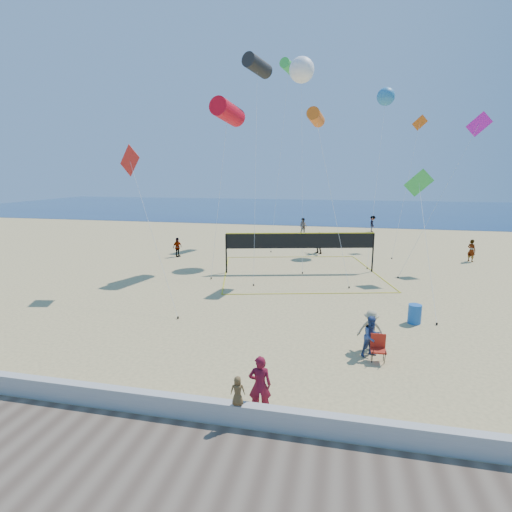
% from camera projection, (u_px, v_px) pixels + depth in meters
% --- Properties ---
extents(ground, '(120.00, 120.00, 0.00)m').
position_uv_depth(ground, '(281.00, 372.00, 13.10)').
color(ground, '#D7BB79').
rests_on(ground, ground).
extents(ocean, '(140.00, 50.00, 0.03)m').
position_uv_depth(ocean, '(334.00, 209.00, 72.37)').
color(ocean, navy).
rests_on(ocean, ground).
extents(seawall, '(32.00, 0.30, 0.60)m').
position_uv_depth(seawall, '(263.00, 417.00, 10.17)').
color(seawall, beige).
rests_on(seawall, ground).
extents(boardwalk, '(32.00, 3.60, 0.03)m').
position_uv_depth(boardwalk, '(243.00, 486.00, 8.32)').
color(boardwalk, brown).
rests_on(boardwalk, ground).
extents(woman, '(0.68, 0.51, 1.68)m').
position_uv_depth(woman, '(260.00, 385.00, 10.67)').
color(woman, maroon).
rests_on(woman, ground).
extents(toddler, '(0.42, 0.31, 0.77)m').
position_uv_depth(toddler, '(238.00, 391.00, 10.11)').
color(toddler, brown).
rests_on(toddler, seawall).
extents(bystander_a, '(0.91, 0.85, 1.49)m').
position_uv_depth(bystander_a, '(372.00, 336.00, 14.09)').
color(bystander_a, '#32487E').
rests_on(bystander_a, ground).
extents(bystander_b, '(1.02, 0.64, 1.51)m').
position_uv_depth(bystander_b, '(371.00, 330.00, 14.63)').
color(bystander_b, tan).
rests_on(bystander_b, ground).
extents(far_person_0, '(0.69, 0.96, 1.51)m').
position_uv_depth(far_person_0, '(177.00, 247.00, 30.97)').
color(far_person_0, gray).
rests_on(far_person_0, ground).
extents(far_person_1, '(1.50, 1.49, 1.73)m').
position_uv_depth(far_person_1, '(319.00, 243.00, 32.27)').
color(far_person_1, gray).
rests_on(far_person_1, ground).
extents(far_person_2, '(0.70, 0.71, 1.66)m').
position_uv_depth(far_person_2, '(471.00, 251.00, 29.27)').
color(far_person_2, gray).
rests_on(far_person_2, ground).
extents(far_person_3, '(0.92, 0.75, 1.79)m').
position_uv_depth(far_person_3, '(303.00, 227.00, 41.85)').
color(far_person_3, gray).
rests_on(far_person_3, ground).
extents(far_person_4, '(0.74, 1.20, 1.80)m').
position_uv_depth(far_person_4, '(373.00, 224.00, 44.06)').
color(far_person_4, gray).
rests_on(far_person_4, ground).
extents(camp_chair, '(0.53, 0.65, 1.05)m').
position_uv_depth(camp_chair, '(378.00, 346.00, 13.78)').
color(camp_chair, '#A72013').
rests_on(camp_chair, ground).
extents(trash_barrel, '(0.71, 0.71, 0.84)m').
position_uv_depth(trash_barrel, '(415.00, 314.00, 17.28)').
color(trash_barrel, '#1A58AD').
rests_on(trash_barrel, ground).
extents(volleyball_net, '(11.90, 11.79, 2.63)m').
position_uv_depth(volleyball_net, '(300.00, 245.00, 25.91)').
color(volleyball_net, black).
rests_on(volleyball_net, ground).
extents(kite_0, '(1.72, 4.99, 11.06)m').
position_uv_depth(kite_0, '(228.00, 112.00, 25.69)').
color(kite_0, red).
rests_on(kite_0, ground).
extents(kite_1, '(2.14, 7.87, 14.15)m').
position_uv_depth(kite_1, '(257.00, 66.00, 26.83)').
color(kite_1, black).
rests_on(kite_1, ground).
extents(kite_2, '(2.85, 3.24, 10.10)m').
position_uv_depth(kite_2, '(316.00, 117.00, 23.30)').
color(kite_2, '#DA5D14').
rests_on(kite_2, ground).
extents(kite_3, '(5.05, 4.51, 7.90)m').
position_uv_depth(kite_3, '(132.00, 167.00, 21.09)').
color(kite_3, red).
rests_on(kite_3, ground).
extents(kite_4, '(1.71, 8.53, 6.68)m').
position_uv_depth(kite_4, '(419.00, 188.00, 23.53)').
color(kite_4, green).
rests_on(kite_4, ground).
extents(kite_5, '(5.94, 5.14, 10.41)m').
position_uv_depth(kite_5, '(474.00, 133.00, 26.41)').
color(kite_5, '#CC16B5').
rests_on(kite_5, ground).
extents(kite_6, '(2.09, 7.12, 14.69)m').
position_uv_depth(kite_6, '(302.00, 70.00, 29.08)').
color(kite_6, white).
rests_on(kite_6, ground).
extents(kite_7, '(2.12, 9.15, 13.18)m').
position_uv_depth(kite_7, '(386.00, 97.00, 32.24)').
color(kite_7, teal).
rests_on(kite_7, ground).
extents(kite_8, '(1.50, 7.72, 16.36)m').
position_uv_depth(kite_8, '(289.00, 67.00, 35.83)').
color(kite_8, green).
rests_on(kite_8, ground).
extents(kite_9, '(3.01, 6.87, 11.29)m').
position_uv_depth(kite_9, '(418.00, 134.00, 33.74)').
color(kite_9, '#DA5D14').
rests_on(kite_9, ground).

